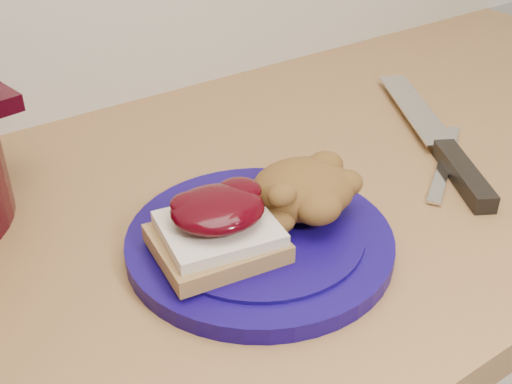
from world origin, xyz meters
TOP-DOWN VIEW (x-y plane):
  - plate at (-0.04, 1.42)m, footprint 0.31×0.31m
  - sandwich at (-0.09, 1.42)m, footprint 0.12×0.11m
  - stuffing_mound at (0.01, 1.42)m, footprint 0.12×0.11m
  - chef_knife at (0.24, 1.43)m, footprint 0.20×0.32m
  - butter_knife at (0.23, 1.42)m, footprint 0.17×0.12m

SIDE VIEW (x-z plane):
  - butter_knife at x=0.23m, z-range 0.90..0.91m
  - plate at x=-0.04m, z-range 0.90..0.92m
  - chef_knife at x=0.24m, z-range 0.90..0.92m
  - sandwich at x=-0.09m, z-range 0.92..0.97m
  - stuffing_mound at x=0.01m, z-range 0.92..0.97m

